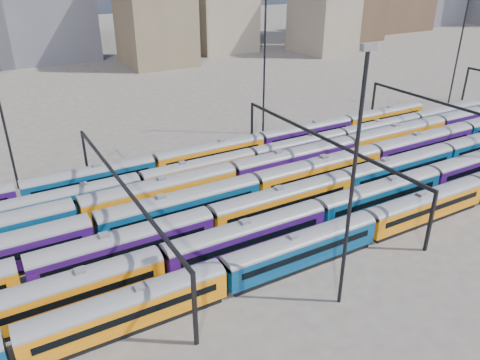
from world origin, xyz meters
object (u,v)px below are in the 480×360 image
rake_2 (210,219)px  mast_2 (353,178)px  rake_1 (247,234)px  rake_0 (302,246)px

rake_2 → mast_2: bearing=-70.4°
rake_1 → mast_2: bearing=-72.5°
rake_1 → rake_2: size_ratio=1.14×
rake_2 → mast_2: mast_2 is taller
rake_0 → rake_2: rake_2 is taller
rake_0 → rake_1: size_ratio=0.96×
rake_2 → mast_2: 21.24m
rake_0 → rake_1: rake_1 is taller
rake_2 → rake_0: bearing=-57.4°
rake_1 → mast_2: (3.79, -12.00, 11.28)m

